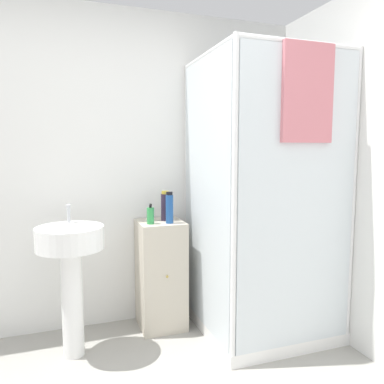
{
  "coord_description": "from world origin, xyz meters",
  "views": [
    {
      "loc": [
        -0.25,
        -1.32,
        1.41
      ],
      "look_at": [
        0.59,
        1.1,
        1.12
      ],
      "focal_mm": 35.0,
      "sensor_mm": 36.0,
      "label": 1
    }
  ],
  "objects": [
    {
      "name": "wall_back",
      "position": [
        0.0,
        1.7,
        1.25
      ],
      "size": [
        6.4,
        0.06,
        2.5
      ],
      "primitive_type": "cube",
      "color": "white",
      "rests_on": "ground_plane"
    },
    {
      "name": "shower_enclosure",
      "position": [
        1.13,
        1.11,
        0.57
      ],
      "size": [
        0.95,
        0.98,
        2.09
      ],
      "color": "white",
      "rests_on": "ground_plane"
    },
    {
      "name": "vanity_cabinet",
      "position": [
        0.46,
        1.48,
        0.43
      ],
      "size": [
        0.35,
        0.39,
        0.85
      ],
      "color": "beige",
      "rests_on": "ground_plane"
    },
    {
      "name": "sink",
      "position": [
        -0.22,
        1.25,
        0.67
      ],
      "size": [
        0.45,
        0.45,
        1.03
      ],
      "color": "white",
      "rests_on": "ground_plane"
    },
    {
      "name": "soap_dispenser",
      "position": [
        0.37,
        1.41,
        0.91
      ],
      "size": [
        0.05,
        0.06,
        0.16
      ],
      "color": "green",
      "rests_on": "vanity_cabinet"
    },
    {
      "name": "shampoo_bottle_tall_black",
      "position": [
        0.51,
        1.5,
        0.97
      ],
      "size": [
        0.07,
        0.07,
        0.24
      ],
      "color": "#281E33",
      "rests_on": "vanity_cabinet"
    },
    {
      "name": "shampoo_bottle_blue",
      "position": [
        0.51,
        1.39,
        0.97
      ],
      "size": [
        0.06,
        0.06,
        0.24
      ],
      "color": "#1E4C93",
      "rests_on": "vanity_cabinet"
    }
  ]
}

